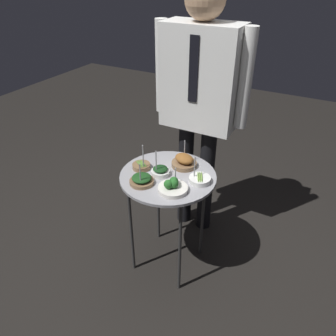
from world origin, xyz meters
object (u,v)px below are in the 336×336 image
object	(u,v)px
bowl_asparagus_mid_left	(141,166)
bowl_spinach_front_center	(160,171)
bowl_asparagus_front_left	(200,179)
bowl_broccoli_front_right	(173,187)
bowl_roast_back_left	(184,161)
serving_cart	(168,184)
waiter_figure	(200,90)
bowl_spinach_center	(142,180)

from	to	relation	value
bowl_asparagus_mid_left	bowl_spinach_front_center	xyz separation A→B (m)	(0.14, -0.01, 0.01)
bowl_asparagus_front_left	bowl_broccoli_front_right	world-z (taller)	bowl_asparagus_front_left
bowl_asparagus_front_left	bowl_broccoli_front_right	distance (m)	0.18
bowl_asparagus_front_left	bowl_roast_back_left	distance (m)	0.20
serving_cart	waiter_figure	size ratio (longest dim) A/B	0.42
bowl_asparagus_mid_left	bowl_asparagus_front_left	xyz separation A→B (m)	(0.38, 0.04, 0.00)
bowl_asparagus_front_left	bowl_spinach_center	distance (m)	0.34
bowl_asparagus_front_left	bowl_roast_back_left	bearing A→B (deg)	143.90
serving_cart	bowl_spinach_front_center	world-z (taller)	bowl_spinach_front_center
bowl_asparagus_mid_left	bowl_asparagus_front_left	bearing A→B (deg)	5.28
waiter_figure	bowl_spinach_front_center	bearing A→B (deg)	-93.51
serving_cart	bowl_asparagus_mid_left	distance (m)	0.20
bowl_broccoli_front_right	bowl_roast_back_left	xyz separation A→B (m)	(-0.06, 0.27, 0.01)
bowl_spinach_center	waiter_figure	bearing A→B (deg)	82.52
bowl_asparagus_front_left	bowl_roast_back_left	world-z (taller)	bowl_asparagus_front_left
serving_cart	bowl_asparagus_mid_left	world-z (taller)	bowl_asparagus_mid_left
bowl_spinach_center	waiter_figure	world-z (taller)	waiter_figure
bowl_roast_back_left	waiter_figure	bearing A→B (deg)	99.19
serving_cart	bowl_spinach_center	xyz separation A→B (m)	(-0.09, -0.15, 0.09)
bowl_asparagus_front_left	bowl_spinach_front_center	bearing A→B (deg)	-169.75
bowl_asparagus_front_left	bowl_broccoli_front_right	bearing A→B (deg)	-123.59
waiter_figure	bowl_roast_back_left	bearing A→B (deg)	-80.81
bowl_asparagus_mid_left	bowl_spinach_center	size ratio (longest dim) A/B	1.14
serving_cart	waiter_figure	world-z (taller)	waiter_figure
bowl_asparagus_front_left	bowl_broccoli_front_right	xyz separation A→B (m)	(-0.10, -0.15, 0.01)
bowl_broccoli_front_right	bowl_spinach_front_center	size ratio (longest dim) A/B	0.98
waiter_figure	bowl_asparagus_front_left	bearing A→B (deg)	-64.62
bowl_roast_back_left	bowl_spinach_center	world-z (taller)	bowl_roast_back_left
bowl_spinach_front_center	waiter_figure	world-z (taller)	waiter_figure
serving_cart	waiter_figure	distance (m)	0.65
bowl_spinach_center	bowl_broccoli_front_right	bearing A→B (deg)	6.69
bowl_spinach_front_center	bowl_spinach_center	xyz separation A→B (m)	(-0.05, -0.13, -0.00)
bowl_spinach_front_center	bowl_spinach_center	size ratio (longest dim) A/B	1.12
bowl_asparagus_front_left	bowl_spinach_front_center	distance (m)	0.25
bowl_spinach_front_center	bowl_asparagus_mid_left	bearing A→B (deg)	176.60
bowl_spinach_front_center	bowl_roast_back_left	distance (m)	0.18
bowl_asparagus_front_left	waiter_figure	bearing A→B (deg)	115.38
bowl_spinach_front_center	serving_cart	bearing A→B (deg)	25.02
bowl_asparagus_mid_left	waiter_figure	world-z (taller)	waiter_figure
serving_cart	bowl_broccoli_front_right	distance (m)	0.19
bowl_spinach_front_center	bowl_asparagus_front_left	bearing A→B (deg)	10.25
bowl_roast_back_left	waiter_figure	distance (m)	0.49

